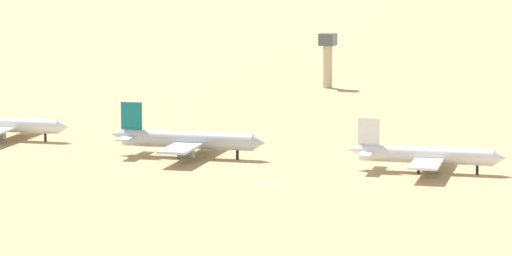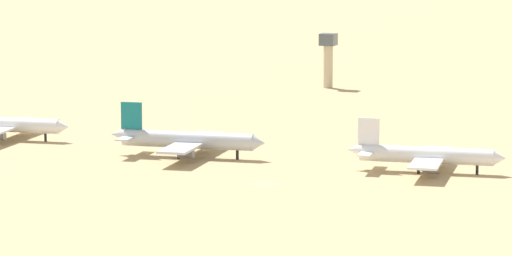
{
  "view_description": "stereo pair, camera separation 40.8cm",
  "coord_description": "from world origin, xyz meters",
  "px_view_note": "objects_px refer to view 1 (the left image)",
  "views": [
    {
      "loc": [
        102.2,
        -278.6,
        56.63
      ],
      "look_at": [
        -16.17,
        38.15,
        6.0
      ],
      "focal_mm": 97.99,
      "sensor_mm": 36.0,
      "label": 1
    },
    {
      "loc": [
        102.58,
        -278.46,
        56.63
      ],
      "look_at": [
        -16.17,
        38.15,
        6.0
      ],
      "focal_mm": 97.99,
      "sensor_mm": 36.0,
      "label": 2
    }
  ],
  "objects_px": {
    "parked_jet_red_2": "(2,125)",
    "control_tower": "(328,55)",
    "parked_jet_teal_3": "(186,140)",
    "parked_jet_white_4": "(425,155)"
  },
  "relations": [
    {
      "from": "parked_jet_red_2",
      "to": "control_tower",
      "type": "xyz_separation_m",
      "value": [
        44.89,
        137.43,
        7.17
      ]
    },
    {
      "from": "parked_jet_red_2",
      "to": "parked_jet_teal_3",
      "type": "xyz_separation_m",
      "value": [
        55.43,
        -8.04,
        0.25
      ]
    },
    {
      "from": "parked_jet_teal_3",
      "to": "parked_jet_white_4",
      "type": "relative_size",
      "value": 1.08
    },
    {
      "from": "parked_jet_white_4",
      "to": "control_tower",
      "type": "height_order",
      "value": "control_tower"
    },
    {
      "from": "parked_jet_red_2",
      "to": "parked_jet_white_4",
      "type": "distance_m",
      "value": 114.14
    },
    {
      "from": "parked_jet_red_2",
      "to": "control_tower",
      "type": "height_order",
      "value": "control_tower"
    },
    {
      "from": "parked_jet_red_2",
      "to": "control_tower",
      "type": "bearing_deg",
      "value": 65.92
    },
    {
      "from": "parked_jet_red_2",
      "to": "control_tower",
      "type": "relative_size",
      "value": 1.99
    },
    {
      "from": "parked_jet_teal_3",
      "to": "parked_jet_white_4",
      "type": "height_order",
      "value": "parked_jet_teal_3"
    },
    {
      "from": "parked_jet_teal_3",
      "to": "parked_jet_red_2",
      "type": "bearing_deg",
      "value": 166.15
    }
  ]
}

